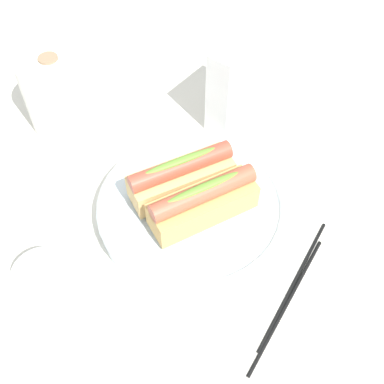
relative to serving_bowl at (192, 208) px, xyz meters
name	(u,v)px	position (x,y,z in m)	size (l,w,h in m)	color
ground_plane	(185,222)	(-0.02, 0.00, -0.02)	(2.40, 2.40, 0.00)	silver
serving_bowl	(192,208)	(0.00, 0.00, 0.00)	(0.27, 0.27, 0.04)	silver
hotdog_front	(203,202)	(-0.01, -0.03, 0.05)	(0.16, 0.09, 0.06)	tan
hotdog_back	(181,176)	(0.01, 0.03, 0.05)	(0.16, 0.09, 0.06)	#DBB270
water_glass	(51,292)	(-0.22, 0.02, 0.02)	(0.07, 0.07, 0.09)	white
paper_towel_roll	(60,91)	(-0.01, 0.30, 0.05)	(0.11, 0.11, 0.13)	white
napkin_box	(236,84)	(0.20, 0.10, 0.05)	(0.11, 0.04, 0.15)	white
chopstick_near	(294,282)	(0.02, -0.17, -0.02)	(0.01, 0.01, 0.22)	black
chopstick_far	(287,303)	(-0.01, -0.19, -0.02)	(0.01, 0.01, 0.22)	black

